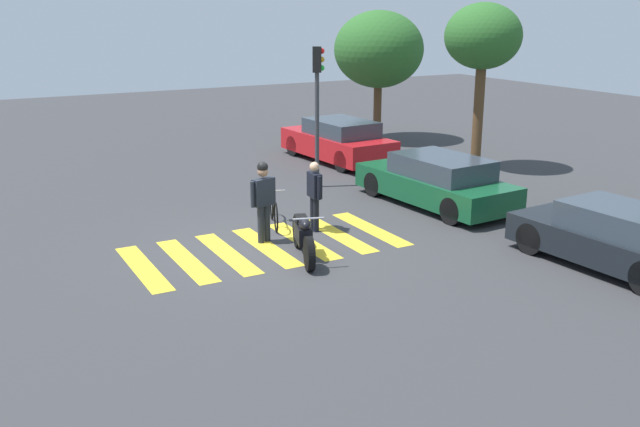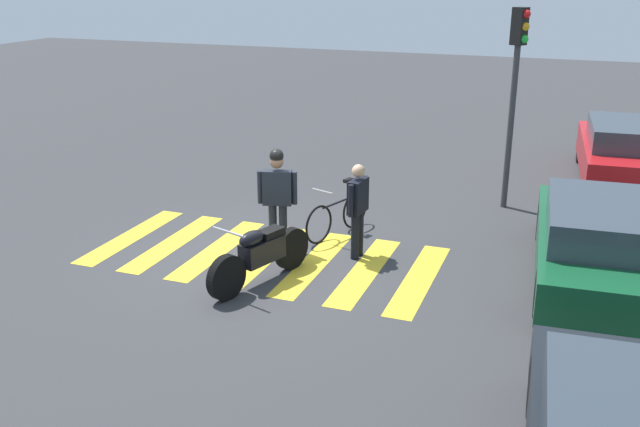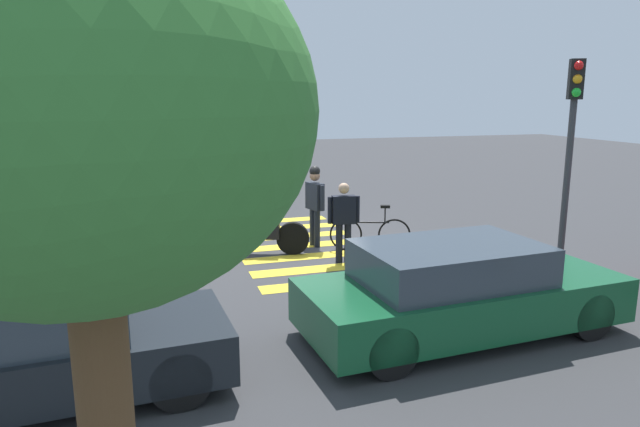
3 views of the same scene
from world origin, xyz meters
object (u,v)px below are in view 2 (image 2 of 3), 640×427
car_green_compact (599,243)px  traffic_light_pole (516,76)px  police_motorcycle (261,255)px  leaning_bicycle (338,215)px  officer_by_motorcycle (358,205)px  car_red_convertible (625,153)px  officer_on_foot (277,192)px

car_green_compact → traffic_light_pole: traffic_light_pole is taller
police_motorcycle → traffic_light_pole: (-5.14, 3.13, 2.21)m
police_motorcycle → leaning_bicycle: size_ratio=1.25×
police_motorcycle → car_green_compact: size_ratio=0.45×
officer_by_motorcycle → car_red_convertible: bearing=145.8°
officer_on_foot → car_red_convertible: officer_on_foot is taller
leaning_bicycle → officer_on_foot: (1.05, -0.73, 0.67)m
officer_by_motorcycle → traffic_light_pole: bearing=150.5°
leaning_bicycle → officer_on_foot: bearing=-34.7°
leaning_bicycle → traffic_light_pole: 4.48m
car_red_convertible → leaning_bicycle: bearing=-42.0°
officer_on_foot → car_red_convertible: size_ratio=0.40×
officer_on_foot → car_red_convertible: 8.73m
police_motorcycle → car_red_convertible: bearing=145.6°
car_red_convertible → police_motorcycle: bearing=-34.4°
leaning_bicycle → officer_by_motorcycle: officer_by_motorcycle is taller
leaning_bicycle → car_red_convertible: bearing=138.0°
police_motorcycle → officer_by_motorcycle: (-1.53, 1.09, 0.45)m
car_green_compact → traffic_light_pole: bearing=-151.1°
police_motorcycle → officer_by_motorcycle: size_ratio=1.28×
traffic_light_pole → officer_by_motorcycle: bearing=-29.5°
officer_by_motorcycle → traffic_light_pole: size_ratio=0.41×
traffic_light_pole → car_green_compact: bearing=28.9°
leaning_bicycle → traffic_light_pole: size_ratio=0.42×
leaning_bicycle → police_motorcycle: bearing=-10.4°
officer_by_motorcycle → traffic_light_pole: (-3.61, 2.04, 1.76)m
car_red_convertible → car_green_compact: size_ratio=0.97×
leaning_bicycle → car_green_compact: car_green_compact is taller
car_red_convertible → traffic_light_pole: size_ratio=1.15×
police_motorcycle → car_green_compact: bearing=111.3°
officer_on_foot → officer_by_motorcycle: officer_on_foot is taller
police_motorcycle → car_red_convertible: (-7.93, 5.43, 0.21)m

